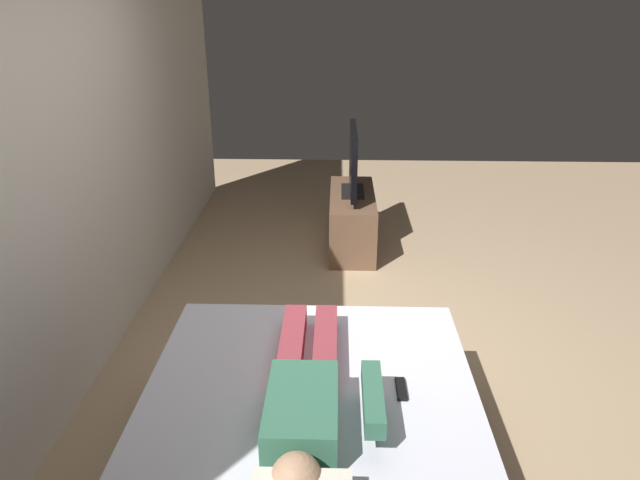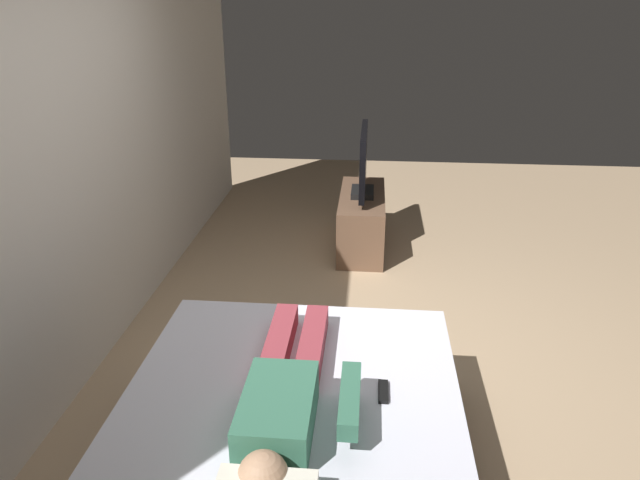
{
  "view_description": "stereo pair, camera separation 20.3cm",
  "coord_description": "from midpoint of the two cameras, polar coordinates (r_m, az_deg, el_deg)",
  "views": [
    {
      "loc": [
        -3.02,
        0.24,
        2.15
      ],
      "look_at": [
        0.45,
        0.35,
        0.69
      ],
      "focal_mm": 32.7,
      "sensor_mm": 36.0,
      "label": 1
    },
    {
      "loc": [
        -3.0,
        0.04,
        2.15
      ],
      "look_at": [
        0.45,
        0.35,
        0.69
      ],
      "focal_mm": 32.7,
      "sensor_mm": 36.0,
      "label": 2
    }
  ],
  "objects": [
    {
      "name": "bed",
      "position": [
        2.71,
        -3.38,
        -21.33
      ],
      "size": [
        1.94,
        1.56,
        0.54
      ],
      "color": "brown",
      "rests_on": "ground"
    },
    {
      "name": "ground_plane",
      "position": [
        3.7,
        3.66,
        -12.72
      ],
      "size": [
        10.0,
        10.0,
        0.0
      ],
      "primitive_type": "plane",
      "color": "tan"
    },
    {
      "name": "tv",
      "position": [
        5.17,
        2.13,
        7.52
      ],
      "size": [
        0.88,
        0.2,
        0.59
      ],
      "color": "black",
      "rests_on": "tv_stand"
    },
    {
      "name": "tv_stand",
      "position": [
        5.33,
        2.05,
        1.97
      ],
      "size": [
        1.1,
        0.4,
        0.5
      ],
      "primitive_type": "cube",
      "color": "brown",
      "rests_on": "ground"
    },
    {
      "name": "remote",
      "position": [
        2.66,
        5.7,
        -14.33
      ],
      "size": [
        0.15,
        0.04,
        0.02
      ],
      "primitive_type": "cube",
      "color": "black",
      "rests_on": "bed"
    },
    {
      "name": "back_wall",
      "position": [
        3.84,
        -23.35,
        9.75
      ],
      "size": [
        6.4,
        0.1,
        2.8
      ],
      "primitive_type": "cube",
      "color": "silver",
      "rests_on": "ground"
    },
    {
      "name": "person",
      "position": [
        2.5,
        -3.64,
        -14.97
      ],
      "size": [
        1.26,
        0.46,
        0.18
      ],
      "color": "#387056",
      "rests_on": "bed"
    }
  ]
}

